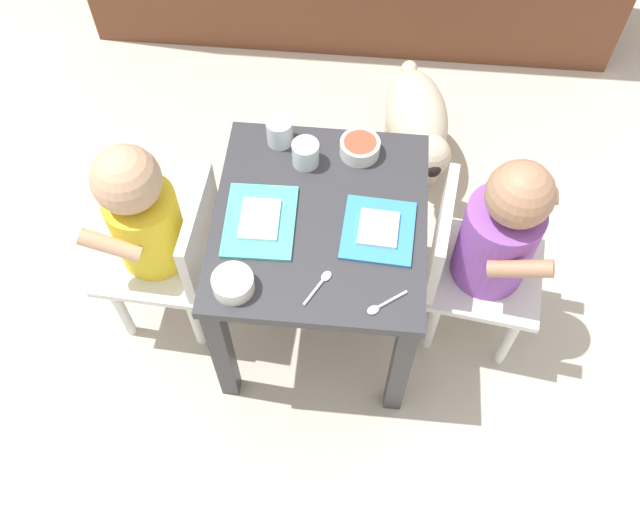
# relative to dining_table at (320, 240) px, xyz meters

# --- Properties ---
(ground_plane) EXTENTS (7.00, 7.00, 0.00)m
(ground_plane) POSITION_rel_dining_table_xyz_m (0.00, 0.00, -0.38)
(ground_plane) COLOR beige
(dining_table) EXTENTS (0.49, 0.54, 0.47)m
(dining_table) POSITION_rel_dining_table_xyz_m (0.00, 0.00, 0.00)
(dining_table) COLOR #333338
(dining_table) RESTS_ON ground
(seated_child_left) EXTENTS (0.29, 0.29, 0.65)m
(seated_child_left) POSITION_rel_dining_table_xyz_m (-0.41, -0.01, 0.03)
(seated_child_left) COLOR silver
(seated_child_left) RESTS_ON ground
(seated_child_right) EXTENTS (0.31, 0.31, 0.66)m
(seated_child_right) POSITION_rel_dining_table_xyz_m (0.41, 0.02, 0.03)
(seated_child_right) COLOR silver
(seated_child_right) RESTS_ON ground
(dog) EXTENTS (0.24, 0.45, 0.32)m
(dog) POSITION_rel_dining_table_xyz_m (0.24, 0.56, -0.17)
(dog) COLOR beige
(dog) RESTS_ON ground
(food_tray_left) EXTENTS (0.16, 0.21, 0.02)m
(food_tray_left) POSITION_rel_dining_table_xyz_m (-0.13, -0.03, 0.10)
(food_tray_left) COLOR #4CC6BC
(food_tray_left) RESTS_ON dining_table
(food_tray_right) EXTENTS (0.17, 0.18, 0.02)m
(food_tray_right) POSITION_rel_dining_table_xyz_m (0.13, -0.03, 0.10)
(food_tray_right) COLOR #388CD8
(food_tray_right) RESTS_ON dining_table
(water_cup_left) EXTENTS (0.06, 0.06, 0.06)m
(water_cup_left) POSITION_rel_dining_table_xyz_m (-0.05, 0.16, 0.12)
(water_cup_left) COLOR white
(water_cup_left) RESTS_ON dining_table
(water_cup_right) EXTENTS (0.06, 0.06, 0.07)m
(water_cup_right) POSITION_rel_dining_table_xyz_m (-0.12, 0.22, 0.12)
(water_cup_right) COLOR white
(water_cup_right) RESTS_ON dining_table
(veggie_bowl_near) EXTENTS (0.10, 0.10, 0.04)m
(veggie_bowl_near) POSITION_rel_dining_table_xyz_m (0.08, 0.20, 0.12)
(veggie_bowl_near) COLOR white
(veggie_bowl_near) RESTS_ON dining_table
(cereal_bowl_right_side) EXTENTS (0.09, 0.09, 0.04)m
(cereal_bowl_right_side) POSITION_rel_dining_table_xyz_m (-0.16, -0.20, 0.12)
(cereal_bowl_right_side) COLOR white
(cereal_bowl_right_side) RESTS_ON dining_table
(spoon_by_left_tray) EXTENTS (0.09, 0.07, 0.01)m
(spoon_by_left_tray) POSITION_rel_dining_table_xyz_m (0.15, -0.21, 0.10)
(spoon_by_left_tray) COLOR silver
(spoon_by_left_tray) RESTS_ON dining_table
(spoon_by_right_tray) EXTENTS (0.06, 0.09, 0.01)m
(spoon_by_right_tray) POSITION_rel_dining_table_xyz_m (0.02, -0.18, 0.10)
(spoon_by_right_tray) COLOR silver
(spoon_by_right_tray) RESTS_ON dining_table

